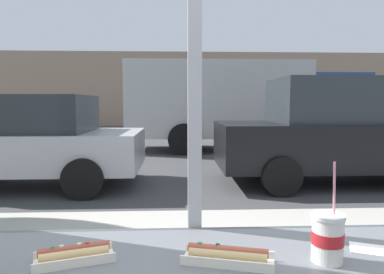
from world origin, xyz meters
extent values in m
plane|color=#424244|center=(0.00, 8.00, 0.00)|extent=(60.00, 60.00, 0.00)
cube|color=#B2ADA3|center=(0.00, 1.60, 0.07)|extent=(16.00, 2.80, 0.15)
cube|color=#404245|center=(0.00, 0.03, 1.00)|extent=(1.97, 0.02, 0.02)
cube|color=#9E9EA3|center=(0.00, 0.08, 1.68)|extent=(0.05, 0.08, 1.35)
cube|color=gray|center=(0.00, 22.31, 2.38)|extent=(28.00, 1.20, 4.76)
cylinder|color=silver|center=(0.38, -0.26, 1.07)|extent=(0.09, 0.09, 0.13)
cylinder|color=red|center=(0.38, -0.26, 1.08)|extent=(0.09, 0.09, 0.04)
cylinder|color=black|center=(0.38, -0.26, 1.13)|extent=(0.08, 0.08, 0.01)
cylinder|color=white|center=(0.38, -0.26, 1.14)|extent=(0.10, 0.10, 0.01)
cylinder|color=pink|center=(0.39, -0.27, 1.21)|extent=(0.02, 0.03, 0.20)
cube|color=beige|center=(-0.37, -0.23, 1.01)|extent=(0.25, 0.15, 0.01)
cube|color=beige|center=(-0.36, -0.27, 1.02)|extent=(0.22, 0.08, 0.03)
cube|color=beige|center=(-0.38, -0.19, 1.02)|extent=(0.22, 0.08, 0.03)
cylinder|color=#DBB77A|center=(-0.37, -0.23, 1.03)|extent=(0.20, 0.10, 0.04)
cylinder|color=brown|center=(-0.37, -0.23, 1.04)|extent=(0.20, 0.09, 0.03)
cube|color=beige|center=(-0.40, -0.24, 1.06)|extent=(0.02, 0.01, 0.01)
cube|color=red|center=(-0.34, -0.22, 1.06)|extent=(0.01, 0.01, 0.01)
cube|color=#337A2D|center=(-0.43, -0.25, 1.06)|extent=(0.01, 0.01, 0.01)
cube|color=beige|center=(-0.36, -0.22, 1.06)|extent=(0.02, 0.02, 0.01)
cube|color=silver|center=(0.08, -0.26, 1.01)|extent=(0.28, 0.15, 0.01)
cube|color=silver|center=(0.07, -0.30, 1.02)|extent=(0.26, 0.07, 0.03)
cube|color=silver|center=(0.09, -0.22, 1.02)|extent=(0.26, 0.07, 0.03)
cylinder|color=#DBB77A|center=(0.08, -0.26, 1.03)|extent=(0.23, 0.10, 0.04)
cylinder|color=#9E4733|center=(0.08, -0.26, 1.04)|extent=(0.23, 0.09, 0.03)
cube|color=beige|center=(0.05, -0.25, 1.06)|extent=(0.02, 0.01, 0.01)
cube|color=#337A2D|center=(0.00, -0.23, 1.06)|extent=(0.01, 0.01, 0.01)
cube|color=#337A2D|center=(0.05, -0.25, 1.06)|extent=(0.01, 0.01, 0.01)
cube|color=white|center=(0.55, -0.19, 1.01)|extent=(0.15, 0.13, 0.00)
cube|color=#BCBCC1|center=(-2.78, 5.03, 0.65)|extent=(4.12, 1.86, 0.65)
cube|color=#282D33|center=(-2.68, 5.03, 1.29)|extent=(2.14, 1.64, 0.64)
cylinder|color=black|center=(-1.50, 5.96, 0.32)|extent=(0.64, 0.18, 0.64)
cylinder|color=black|center=(-1.50, 4.10, 0.32)|extent=(0.64, 0.18, 0.64)
cube|color=black|center=(3.04, 5.03, 0.72)|extent=(4.69, 1.78, 0.79)
cube|color=#282D33|center=(2.94, 5.03, 1.51)|extent=(2.44, 1.56, 0.80)
cylinder|color=black|center=(1.59, 5.92, 0.32)|extent=(0.64, 0.18, 0.64)
cylinder|color=black|center=(1.59, 4.15, 0.32)|extent=(0.64, 0.18, 0.64)
cube|color=beige|center=(1.17, 9.75, 1.58)|extent=(5.43, 2.20, 2.25)
cube|color=navy|center=(4.68, 9.75, 1.40)|extent=(1.90, 2.10, 1.90)
cylinder|color=black|center=(4.68, 10.80, 0.45)|extent=(0.90, 0.24, 0.90)
cylinder|color=black|center=(4.68, 8.70, 0.45)|extent=(0.90, 0.24, 0.90)
cylinder|color=black|center=(0.14, 10.85, 0.45)|extent=(0.90, 0.24, 0.90)
cylinder|color=black|center=(0.14, 8.65, 0.45)|extent=(0.90, 0.24, 0.90)
camera|label=1|loc=(-0.07, -1.24, 1.47)|focal=32.92mm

